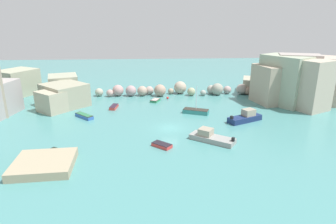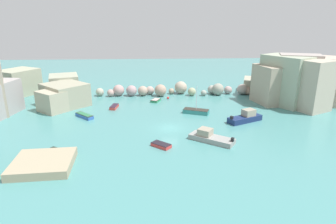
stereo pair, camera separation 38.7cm
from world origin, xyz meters
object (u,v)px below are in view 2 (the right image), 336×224
object	(u,v)px
stone_dock	(43,163)
channel_buoy	(168,98)
moored_boat_4	(114,107)
moored_boat_7	(43,156)
moored_boat_1	(84,116)
moored_boat_2	(161,145)
moored_boat_0	(156,100)
moored_boat_6	(196,111)
moored_boat_3	(246,117)
moored_boat_5	(210,137)

from	to	relation	value
stone_dock	channel_buoy	bearing A→B (deg)	60.83
moored_boat_4	moored_boat_7	bearing A→B (deg)	172.35
channel_buoy	moored_boat_1	bearing A→B (deg)	-143.44
channel_buoy	moored_boat_2	xyz separation A→B (m)	(-2.25, -23.77, 0.00)
moored_boat_7	moored_boat_2	bearing A→B (deg)	133.87
moored_boat_1	stone_dock	bearing A→B (deg)	131.13
moored_boat_1	moored_boat_0	bearing A→B (deg)	-98.85
moored_boat_1	moored_boat_7	size ratio (longest dim) A/B	0.87
moored_boat_4	moored_boat_7	xyz separation A→B (m)	(-6.18, -20.26, 0.04)
moored_boat_0	moored_boat_2	bearing A→B (deg)	-155.43
moored_boat_4	moored_boat_6	xyz separation A→B (m)	(15.05, -3.98, 0.12)
stone_dock	moored_boat_4	distance (m)	23.20
moored_boat_1	moored_boat_3	distance (m)	27.28
channel_buoy	moored_boat_1	world-z (taller)	moored_boat_1
moored_boat_6	moored_boat_2	bearing A→B (deg)	86.35
moored_boat_1	moored_boat_7	world-z (taller)	moored_boat_7
stone_dock	moored_boat_6	world-z (taller)	moored_boat_6
moored_boat_0	moored_boat_2	xyz separation A→B (m)	(0.40, -21.96, -0.01)
moored_boat_4	moored_boat_5	world-z (taller)	moored_boat_5
stone_dock	moored_boat_1	world-z (taller)	stone_dock
moored_boat_7	stone_dock	bearing A→B (deg)	53.66
stone_dock	moored_boat_6	distance (m)	27.61
channel_buoy	moored_boat_2	world-z (taller)	moored_boat_2
stone_dock	moored_boat_5	bearing A→B (deg)	17.01
moored_boat_5	moored_boat_7	xyz separation A→B (m)	(-21.40, -3.99, -0.22)
moored_boat_6	moored_boat_3	bearing A→B (deg)	170.81
moored_boat_5	moored_boat_6	bearing A→B (deg)	-53.37
stone_dock	moored_boat_5	size ratio (longest dim) A/B	1.04
moored_boat_0	moored_boat_3	world-z (taller)	moored_boat_3
stone_dock	moored_boat_0	size ratio (longest dim) A/B	2.41
moored_boat_3	moored_boat_7	size ratio (longest dim) A/B	1.52
moored_boat_3	moored_boat_7	xyz separation A→B (m)	(-28.78, -11.65, -0.36)
stone_dock	moored_boat_0	world-z (taller)	stone_dock
stone_dock	moored_boat_2	size ratio (longest dim) A/B	2.33
moored_boat_1	moored_boat_5	bearing A→B (deg)	-165.34
moored_boat_6	moored_boat_7	size ratio (longest dim) A/B	1.22
moored_boat_1	moored_boat_5	xyz separation A→B (m)	(19.68, -11.11, 0.22)
channel_buoy	moored_boat_5	distance (m)	22.74
moored_boat_6	moored_boat_4	bearing A→B (deg)	7.48
moored_boat_6	moored_boat_7	distance (m)	26.75
moored_boat_5	moored_boat_0	bearing A→B (deg)	-34.56
moored_boat_4	moored_boat_7	size ratio (longest dim) A/B	0.73
moored_boat_6	moored_boat_7	world-z (taller)	moored_boat_6
channel_buoy	moored_boat_4	xyz separation A→B (m)	(-10.58, -5.98, 0.04)
moored_boat_1	moored_boat_6	bearing A→B (deg)	-132.43
stone_dock	moored_boat_0	xyz separation A→B (m)	(13.29, 26.76, -0.23)
moored_boat_3	moored_boat_0	bearing A→B (deg)	113.57
moored_boat_6	moored_boat_1	bearing A→B (deg)	25.78
moored_boat_5	stone_dock	bearing A→B (deg)	52.82
stone_dock	moored_boat_3	distance (m)	31.26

